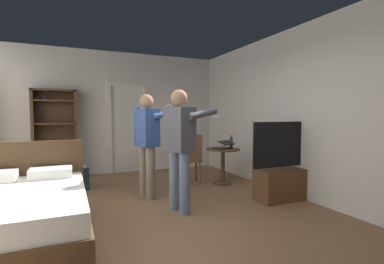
{
  "coord_description": "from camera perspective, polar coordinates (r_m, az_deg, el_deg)",
  "views": [
    {
      "loc": [
        -1.01,
        -3.35,
        1.37
      ],
      "look_at": [
        0.73,
        0.58,
        1.11
      ],
      "focal_mm": 26.17,
      "sensor_mm": 36.0,
      "label": 1
    }
  ],
  "objects": [
    {
      "name": "ground_plane",
      "position": [
        3.76,
        -6.94,
        -17.9
      ],
      "size": [
        7.37,
        7.37,
        0.0
      ],
      "primitive_type": "plane",
      "color": "olive"
    },
    {
      "name": "wall_back",
      "position": [
        6.83,
        -15.4,
        3.77
      ],
      "size": [
        5.15,
        0.12,
        2.83
      ],
      "primitive_type": "cube",
      "color": "silver",
      "rests_on": "ground_plane"
    },
    {
      "name": "wall_right",
      "position": [
        4.86,
        22.67,
        3.77
      ],
      "size": [
        0.12,
        6.94,
        2.83
      ],
      "primitive_type": "cube",
      "color": "silver",
      "rests_on": "ground_plane"
    },
    {
      "name": "doorway_frame",
      "position": [
        6.8,
        -12.9,
        2.19
      ],
      "size": [
        0.93,
        0.08,
        2.13
      ],
      "color": "white",
      "rests_on": "ground_plane"
    },
    {
      "name": "bed",
      "position": [
        3.6,
        -32.24,
        -14.26
      ],
      "size": [
        1.42,
        1.91,
        1.02
      ],
      "color": "#4C331E",
      "rests_on": "ground_plane"
    },
    {
      "name": "bookshelf",
      "position": [
        6.55,
        -26.09,
        0.09
      ],
      "size": [
        0.87,
        0.32,
        1.9
      ],
      "color": "#4C331E",
      "rests_on": "ground_plane"
    },
    {
      "name": "tv_flatscreen",
      "position": [
        4.8,
        18.28,
        -8.48
      ],
      "size": [
        1.23,
        0.4,
        1.26
      ],
      "color": "brown",
      "rests_on": "ground_plane"
    },
    {
      "name": "side_table",
      "position": [
        5.63,
        6.3,
        -5.65
      ],
      "size": [
        0.67,
        0.67,
        0.7
      ],
      "color": "brown",
      "rests_on": "ground_plane"
    },
    {
      "name": "laptop",
      "position": [
        5.55,
        6.41,
        -2.88
      ],
      "size": [
        0.42,
        0.42,
        0.16
      ],
      "color": "black",
      "rests_on": "side_table"
    },
    {
      "name": "bottle_on_table",
      "position": [
        5.59,
        7.98,
        -2.25
      ],
      "size": [
        0.06,
        0.06,
        0.26
      ],
      "color": "#354130",
      "rests_on": "side_table"
    },
    {
      "name": "wooden_chair",
      "position": [
        5.48,
        -0.33,
        -5.14
      ],
      "size": [
        0.49,
        0.49,
        0.99
      ],
      "color": "brown",
      "rests_on": "ground_plane"
    },
    {
      "name": "person_blue_shirt",
      "position": [
        3.91,
        -2.51,
        -1.91
      ],
      "size": [
        0.75,
        0.63,
        1.72
      ],
      "color": "slate",
      "rests_on": "ground_plane"
    },
    {
      "name": "person_striped_shirt",
      "position": [
        4.66,
        -9.08,
        -1.2
      ],
      "size": [
        0.71,
        0.62,
        1.71
      ],
      "color": "gray",
      "rests_on": "ground_plane"
    },
    {
      "name": "suitcase_dark",
      "position": [
        5.68,
        -24.35,
        -8.62
      ],
      "size": [
        0.59,
        0.43,
        0.41
      ],
      "primitive_type": "cube",
      "rotation": [
        0.0,
        0.0,
        0.29
      ],
      "color": "#1E2D38",
      "rests_on": "ground_plane"
    },
    {
      "name": "suitcase_small",
      "position": [
        5.59,
        -23.32,
        -8.74
      ],
      "size": [
        0.58,
        0.46,
        0.42
      ],
      "primitive_type": "cube",
      "rotation": [
        0.0,
        0.0,
        0.16
      ],
      "color": "#1E2D38",
      "rests_on": "ground_plane"
    }
  ]
}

